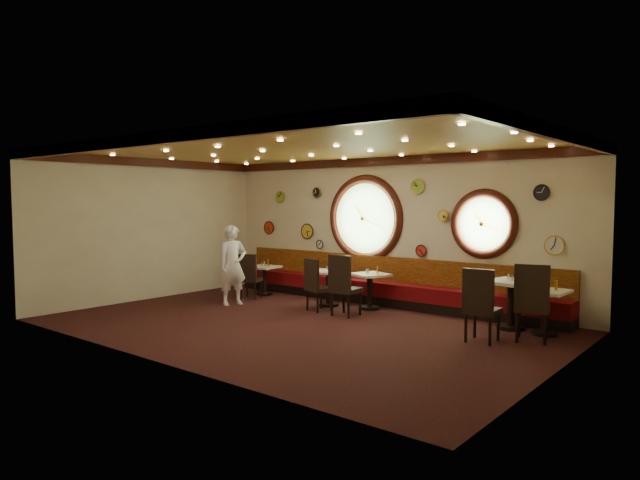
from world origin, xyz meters
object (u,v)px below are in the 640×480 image
at_px(table_e, 545,306).
at_px(condiment_d_pepper, 512,278).
at_px(chair_b, 315,281).
at_px(condiment_c_salt, 367,271).
at_px(table_a, 264,277).
at_px(waiter, 233,265).
at_px(table_b, 329,284).
at_px(condiment_e_bottle, 556,285).
at_px(condiment_a_salt, 265,263).
at_px(chair_c, 343,281).
at_px(table_d, 511,298).
at_px(condiment_b_bottle, 332,266).
at_px(condiment_d_salt, 509,277).
at_px(table_c, 370,287).
at_px(condiment_c_pepper, 368,271).
at_px(condiment_e_pepper, 545,287).
at_px(condiment_d_bottle, 523,277).
at_px(condiment_b_pepper, 328,269).
at_px(condiment_a_pepper, 262,264).
at_px(chair_a, 249,273).
at_px(condiment_a_bottle, 268,263).
at_px(condiment_b_salt, 327,268).
at_px(condiment_e_salt, 545,286).
at_px(chair_d, 480,301).
at_px(condiment_c_bottle, 377,270).

distance_m(table_e, condiment_d_pepper, 0.72).
bearing_deg(chair_b, condiment_c_salt, 68.61).
xyz_separation_m(table_a, waiter, (0.37, -1.33, 0.43)).
bearing_deg(table_b, condiment_e_bottle, 3.46).
bearing_deg(table_e, condiment_a_salt, -179.94).
bearing_deg(chair_c, table_d, 17.58).
bearing_deg(condiment_b_bottle, condiment_a_salt, 176.20).
xyz_separation_m(condiment_c_salt, condiment_d_salt, (2.94, 0.14, 0.12)).
bearing_deg(table_c, condiment_d_salt, 2.88).
height_order(condiment_d_salt, condiment_c_pepper, condiment_d_salt).
bearing_deg(condiment_e_pepper, condiment_d_bottle, 153.14).
relative_size(condiment_b_pepper, waiter, 0.06).
distance_m(table_b, condiment_a_pepper, 2.12).
distance_m(chair_a, condiment_a_bottle, 0.72).
height_order(condiment_d_salt, waiter, waiter).
bearing_deg(condiment_e_bottle, chair_c, -165.16).
bearing_deg(condiment_b_salt, chair_b, -71.48).
relative_size(condiment_a_pepper, condiment_b_bottle, 0.51).
bearing_deg(table_b, condiment_b_salt, -175.26).
height_order(table_d, condiment_c_pepper, table_d).
bearing_deg(chair_c, chair_a, 174.40).
xyz_separation_m(condiment_a_salt, condiment_a_pepper, (0.02, -0.11, -0.01)).
relative_size(table_d, condiment_e_salt, 10.34).
height_order(table_b, condiment_d_bottle, condiment_d_bottle).
height_order(condiment_b_pepper, condiment_a_bottle, condiment_b_pepper).
height_order(table_a, condiment_c_salt, condiment_c_salt).
relative_size(chair_d, condiment_e_bottle, 4.52).
distance_m(table_d, condiment_e_bottle, 0.82).
height_order(chair_a, condiment_b_salt, chair_a).
bearing_deg(condiment_c_salt, condiment_d_bottle, 2.14).
bearing_deg(chair_c, chair_d, -6.76).
relative_size(table_b, condiment_c_bottle, 6.49).
height_order(chair_b, condiment_d_pepper, chair_b).
bearing_deg(chair_c, condiment_d_salt, 19.93).
xyz_separation_m(chair_b, condiment_c_bottle, (0.85, 0.99, 0.20)).
bearing_deg(condiment_b_pepper, table_b, 109.68).
height_order(table_d, condiment_a_bottle, table_d).
distance_m(chair_a, condiment_e_bottle, 6.58).
bearing_deg(condiment_b_salt, condiment_d_pepper, 3.45).
distance_m(condiment_a_salt, condiment_b_pepper, 2.15).
xyz_separation_m(table_d, chair_c, (-2.94, -1.00, 0.15)).
xyz_separation_m(chair_d, condiment_c_pepper, (-2.93, 1.17, 0.12)).
xyz_separation_m(condiment_e_pepper, condiment_e_bottle, (0.14, 0.14, 0.03)).
distance_m(chair_d, condiment_a_bottle, 5.96).
bearing_deg(condiment_d_bottle, table_a, -177.97).
bearing_deg(condiment_a_salt, condiment_d_bottle, 1.50).
relative_size(table_b, chair_d, 1.21).
bearing_deg(condiment_a_bottle, condiment_e_salt, 0.87).
distance_m(chair_c, condiment_e_pepper, 3.66).
bearing_deg(chair_a, condiment_e_bottle, -16.72).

